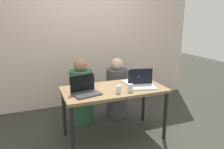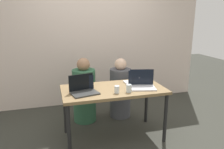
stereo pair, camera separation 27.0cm
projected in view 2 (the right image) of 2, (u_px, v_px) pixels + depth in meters
name	position (u px, v px, depth m)	size (l,w,h in m)	color
ground_plane	(113.00, 136.00, 3.23)	(12.00, 12.00, 0.00)	#33332C
back_wall	(92.00, 37.00, 4.26)	(4.50, 0.10, 2.66)	beige
desk	(113.00, 93.00, 3.05)	(1.42, 0.73, 0.75)	olive
person_on_left	(84.00, 94.00, 3.63)	(0.42, 0.42, 1.08)	#2E5C3F
person_on_right	(120.00, 91.00, 3.80)	(0.41, 0.41, 1.04)	#494B51
laptop_back_right	(137.00, 80.00, 3.23)	(0.32, 0.27, 0.23)	silver
laptop_front_right	(142.00, 84.00, 3.06)	(0.39, 0.33, 0.24)	silver
laptop_back_left	(83.00, 85.00, 3.01)	(0.31, 0.26, 0.21)	#3A383B
laptop_front_left	(83.00, 89.00, 2.84)	(0.38, 0.32, 0.24)	#353635
water_glass_center	(117.00, 90.00, 2.84)	(0.07, 0.07, 0.10)	white
water_glass_right	(129.00, 89.00, 2.87)	(0.07, 0.07, 0.10)	silver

